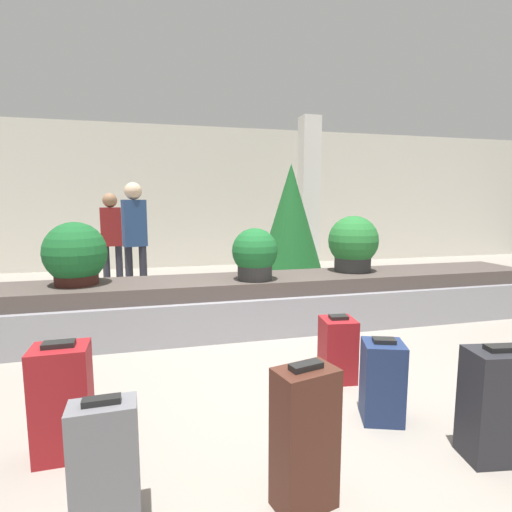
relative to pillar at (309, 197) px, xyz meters
name	(u,v)px	position (x,y,z in m)	size (l,w,h in m)	color
ground_plane	(299,380)	(-1.95, -4.75, -1.60)	(18.00, 18.00, 0.00)	gray
back_wall	(205,197)	(-1.95, 1.59, 0.00)	(18.00, 0.06, 3.20)	beige
carousel	(256,303)	(-1.95, -3.27, -1.31)	(7.45, 0.96, 0.61)	gray
pillar	(309,197)	(0.00, 0.00, 0.00)	(0.37, 0.37, 3.20)	silver
suitcase_1	(105,465)	(-3.34, -5.97, -1.30)	(0.31, 0.18, 0.63)	slate
suitcase_2	(382,381)	(-1.61, -5.47, -1.32)	(0.34, 0.33, 0.58)	navy
suitcase_3	(63,401)	(-3.64, -5.36, -1.26)	(0.32, 0.26, 0.70)	maroon
suitcase_4	(338,349)	(-1.63, -4.82, -1.33)	(0.30, 0.31, 0.56)	maroon
suitcase_5	(305,438)	(-2.42, -6.09, -1.24)	(0.33, 0.26, 0.74)	#472319
suitcase_6	(500,404)	(-1.18, -6.01, -1.27)	(0.43, 0.30, 0.69)	#232328
potted_plant_0	(255,255)	(-2.00, -3.43, -0.70)	(0.52, 0.52, 0.59)	#2D2D2D
potted_plant_1	(353,244)	(-0.65, -3.18, -0.64)	(0.63, 0.63, 0.71)	#2D2D2D
potted_plant_2	(75,255)	(-3.92, -3.22, -0.67)	(0.65, 0.65, 0.67)	#381914
traveler_0	(111,234)	(-3.77, -0.93, -0.63)	(0.34, 0.23, 1.64)	#282833
traveler_1	(135,231)	(-3.37, -1.71, -0.53)	(0.36, 0.27, 1.77)	#282833
decorated_tree	(291,224)	(-0.96, -1.65, -0.46)	(1.16, 1.16, 2.10)	#4C331E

